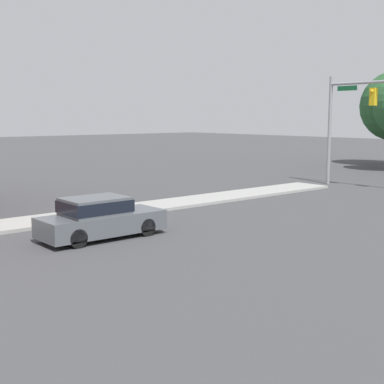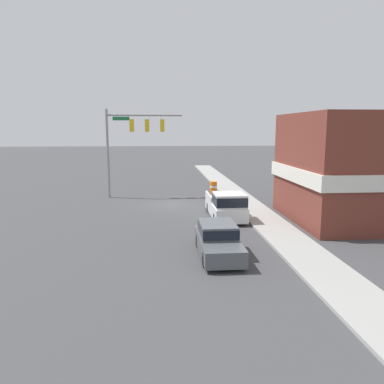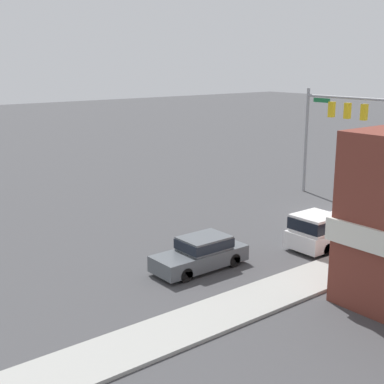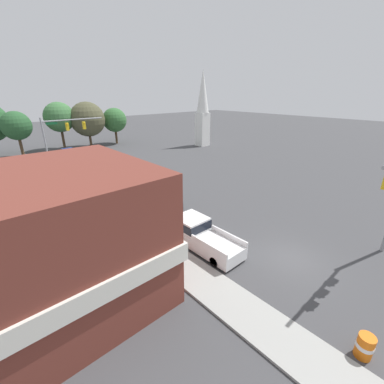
% 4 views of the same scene
% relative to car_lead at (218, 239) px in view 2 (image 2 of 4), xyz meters
% --- Properties ---
extents(ground_plane, '(200.00, 200.00, 0.00)m').
position_rel_car_lead_xyz_m(ground_plane, '(1.62, -12.08, -0.79)').
color(ground_plane, '#424244').
extents(sidewalk_curb, '(2.40, 60.00, 0.14)m').
position_rel_car_lead_xyz_m(sidewalk_curb, '(-4.08, -12.08, -0.72)').
color(sidewalk_curb, '#9E9E99').
rests_on(sidewalk_curb, ground).
extents(near_signal_assembly, '(6.45, 0.49, 7.52)m').
position_rel_car_lead_xyz_m(near_signal_assembly, '(4.96, -15.66, 4.71)').
color(near_signal_assembly, gray).
rests_on(near_signal_assembly, ground).
extents(car_lead, '(1.79, 4.60, 1.52)m').
position_rel_car_lead_xyz_m(car_lead, '(0.00, 0.00, 0.00)').
color(car_lead, black).
rests_on(car_lead, ground).
extents(pickup_truck_parked, '(2.01, 5.39, 1.87)m').
position_rel_car_lead_xyz_m(pickup_truck_parked, '(-1.67, -7.05, 0.13)').
color(pickup_truck_parked, black).
rests_on(pickup_truck_parked, ground).
extents(construction_barrel, '(0.66, 0.66, 1.06)m').
position_rel_car_lead_xyz_m(construction_barrel, '(-2.28, -17.21, -0.25)').
color(construction_barrel, orange).
rests_on(construction_barrel, ground).
extents(corner_brick_building, '(11.03, 8.69, 6.86)m').
position_rel_car_lead_xyz_m(corner_brick_building, '(-11.15, -5.97, 2.59)').
color(corner_brick_building, brown).
rests_on(corner_brick_building, ground).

